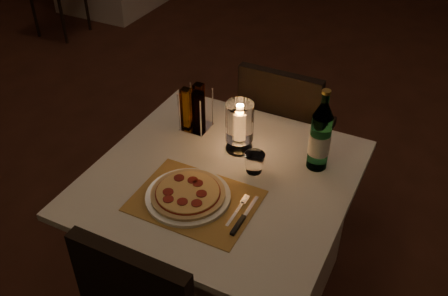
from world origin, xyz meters
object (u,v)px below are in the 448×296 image
at_px(pizza, 188,193).
at_px(plate, 188,196).
at_px(main_table, 222,238).
at_px(hurricane_candle, 240,123).
at_px(chair_far, 283,124).
at_px(tumbler, 254,163).
at_px(water_bottle, 320,137).

bearing_deg(pizza, plate, 38.38).
xyz_separation_m(main_table, hurricane_candle, (-0.01, 0.19, 0.50)).
bearing_deg(main_table, chair_far, 90.00).
distance_m(plate, tumbler, 0.30).
height_order(main_table, hurricane_candle, hurricane_candle).
xyz_separation_m(pizza, hurricane_candle, (0.04, 0.37, 0.10)).
distance_m(main_table, water_bottle, 0.64).
relative_size(main_table, hurricane_candle, 4.47).
xyz_separation_m(main_table, water_bottle, (0.32, 0.22, 0.51)).
bearing_deg(main_table, water_bottle, 35.09).
xyz_separation_m(main_table, plate, (-0.05, -0.18, 0.38)).
height_order(chair_far, hurricane_candle, hurricane_candle).
bearing_deg(chair_far, main_table, -90.00).
distance_m(water_bottle, hurricane_candle, 0.33).
bearing_deg(pizza, main_table, 74.43).
bearing_deg(chair_far, tumbler, -80.66).
height_order(pizza, tumbler, tumbler).
xyz_separation_m(chair_far, tumbler, (0.10, -0.63, 0.23)).
height_order(water_bottle, hurricane_candle, water_bottle).
height_order(main_table, water_bottle, water_bottle).
height_order(plate, pizza, pizza).
relative_size(tumbler, hurricane_candle, 0.37).
bearing_deg(water_bottle, chair_far, 122.88).
bearing_deg(plate, chair_far, 86.80).
bearing_deg(pizza, chair_far, 86.79).
bearing_deg(water_bottle, tumbler, -146.07).
bearing_deg(chair_far, pizza, -93.21).
relative_size(plate, pizza, 1.14).
xyz_separation_m(tumbler, water_bottle, (0.21, 0.14, 0.10)).
relative_size(main_table, pizza, 3.57).
height_order(plate, hurricane_candle, hurricane_candle).
distance_m(main_table, chair_far, 0.74).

